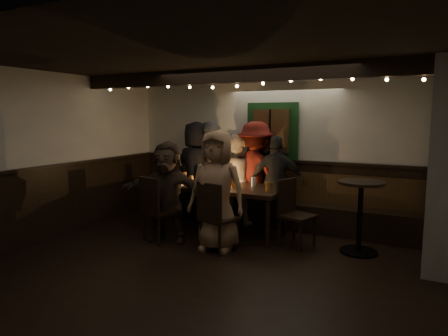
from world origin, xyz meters
The scene contains 13 objects.
room centered at (1.07, 1.42, 1.07)m, with size 6.02×5.01×2.62m.
dining_table centered at (-0.73, 1.40, 0.72)m, with size 2.21×0.95×0.96m.
chair_near_left centered at (-1.33, 0.50, 0.57)m, with size 0.56×0.56×1.01m.
chair_near_right centered at (-0.32, 0.51, 0.56)m, with size 0.55×0.55×1.00m.
chair_end centered at (0.55, 1.31, 0.56)m, with size 0.56×0.56×0.99m.
high_top centered at (1.50, 1.42, 0.64)m, with size 0.64×0.64×1.02m.
person_a centered at (-1.57, 2.10, 0.91)m, with size 0.89×0.58×1.81m, color black.
person_b centered at (-1.23, 2.09, 0.91)m, with size 0.67×0.44×1.83m, color #343539.
person_c centered at (-0.73, 2.06, 0.80)m, with size 0.78×0.61×1.60m, color beige.
person_d centered at (-0.40, 2.18, 0.91)m, with size 1.17×0.68×1.82m, color #5B1611.
person_e centered at (0.03, 2.08, 0.80)m, with size 0.93×0.39×1.59m, color #262626.
person_f centered at (-1.20, 0.63, 0.77)m, with size 1.43×0.46×1.54m, color #3B2B21.
person_g centered at (-0.34, 0.64, 0.86)m, with size 0.84×0.55×1.72m, color #987353.
Camera 1 is at (2.31, -4.27, 1.91)m, focal length 32.00 mm.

